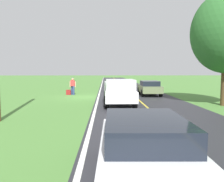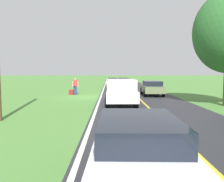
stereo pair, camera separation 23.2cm
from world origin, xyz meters
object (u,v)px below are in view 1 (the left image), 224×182
sedan_ahead_same_lane (146,151)px  sedan_near_oncoming (149,87)px  suitcase_carried (69,92)px  pickup_truck_passing (119,91)px  hitchhiker_walking (73,85)px

sedan_ahead_same_lane → sedan_near_oncoming: size_ratio=1.00×
suitcase_carried → pickup_truck_passing: size_ratio=0.09×
suitcase_carried → sedan_near_oncoming: (-8.02, 0.44, 0.50)m
suitcase_carried → sedan_near_oncoming: 8.04m
suitcase_carried → sedan_ahead_same_lane: (-4.49, 18.05, 0.50)m
suitcase_carried → sedan_ahead_same_lane: bearing=18.1°
suitcase_carried → pickup_truck_passing: pickup_truck_passing is taller
suitcase_carried → hitchhiker_walking: bearing=100.9°
suitcase_carried → pickup_truck_passing: bearing=38.4°
hitchhiker_walking → sedan_near_oncoming: bearing=176.3°
pickup_truck_passing → sedan_near_oncoming: (-3.38, -6.35, -0.21)m
sedan_ahead_same_lane → sedan_near_oncoming: same height
hitchhiker_walking → sedan_ahead_same_lane: bearing=102.7°
suitcase_carried → sedan_near_oncoming: size_ratio=0.11×
sedan_ahead_same_lane → sedan_near_oncoming: bearing=-101.3°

